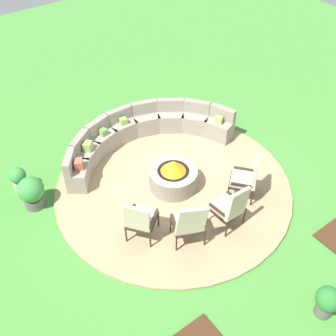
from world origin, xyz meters
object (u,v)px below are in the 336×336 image
(curved_stone_bench, at_px, (141,134))
(lounge_chair_front_left, at_px, (140,219))
(fire_pit, at_px, (173,176))
(potted_plant_1, at_px, (328,301))
(potted_plant_0, at_px, (18,178))
(lounge_chair_back_right, at_px, (247,177))
(potted_plant_2, at_px, (32,192))
(lounge_chair_back_left, at_px, (231,206))
(lounge_chair_front_right, at_px, (189,223))

(curved_stone_bench, xyz_separation_m, lounge_chair_front_left, (-1.65, -2.46, 0.21))
(fire_pit, relative_size, potted_plant_1, 1.60)
(curved_stone_bench, distance_m, potted_plant_0, 3.10)
(fire_pit, distance_m, potted_plant_1, 4.04)
(lounge_chair_back_right, bearing_deg, potted_plant_1, -146.14)
(fire_pit, bearing_deg, potted_plant_2, 154.08)
(lounge_chair_front_left, bearing_deg, curved_stone_bench, 108.36)
(curved_stone_bench, relative_size, potted_plant_2, 5.72)
(lounge_chair_back_left, height_order, potted_plant_2, lounge_chair_back_left)
(lounge_chair_front_right, xyz_separation_m, lounge_chair_back_left, (0.94, -0.15, -0.02))
(potted_plant_0, bearing_deg, fire_pit, -35.37)
(potted_plant_0, bearing_deg, lounge_chair_front_right, -58.54)
(lounge_chair_front_left, bearing_deg, lounge_chair_back_left, 26.08)
(fire_pit, xyz_separation_m, lounge_chair_front_right, (-0.71, -1.46, 0.29))
(lounge_chair_front_right, bearing_deg, potted_plant_1, -46.82)
(curved_stone_bench, xyz_separation_m, potted_plant_2, (-3.02, -0.31, 0.03))
(lounge_chair_front_left, bearing_deg, fire_pit, 81.94)
(lounge_chair_back_right, relative_size, potted_plant_0, 1.80)
(lounge_chair_front_left, xyz_separation_m, potted_plant_1, (1.64, -3.23, -0.21))
(fire_pit, distance_m, lounge_chair_back_left, 1.64)
(fire_pit, height_order, potted_plant_2, fire_pit)
(fire_pit, distance_m, lounge_chair_front_right, 1.64)
(lounge_chair_back_left, bearing_deg, lounge_chair_front_left, 149.42)
(lounge_chair_front_right, relative_size, potted_plant_2, 1.48)
(potted_plant_2, bearing_deg, fire_pit, -25.92)
(potted_plant_0, bearing_deg, potted_plant_2, -85.43)
(curved_stone_bench, bearing_deg, lounge_chair_back_right, -73.32)
(lounge_chair_front_left, distance_m, potted_plant_1, 3.63)
(lounge_chair_back_right, bearing_deg, lounge_chair_front_left, 131.96)
(curved_stone_bench, height_order, potted_plant_0, curved_stone_bench)
(lounge_chair_front_left, height_order, lounge_chair_front_right, lounge_chair_front_right)
(fire_pit, height_order, lounge_chair_front_right, lounge_chair_front_right)
(lounge_chair_back_left, xyz_separation_m, potted_plant_2, (-3.01, 2.95, -0.19))
(potted_plant_1, bearing_deg, curved_stone_bench, 89.91)
(potted_plant_2, bearing_deg, potted_plant_1, -60.74)
(lounge_chair_back_left, bearing_deg, potted_plant_0, 125.80)
(lounge_chair_front_right, bearing_deg, lounge_chair_back_left, 13.99)
(potted_plant_1, bearing_deg, lounge_chair_front_left, 116.96)
(lounge_chair_front_right, xyz_separation_m, potted_plant_1, (0.95, -2.57, -0.24))
(lounge_chair_front_right, bearing_deg, potted_plant_2, 149.38)
(potted_plant_1, bearing_deg, fire_pit, 93.34)
(fire_pit, bearing_deg, curved_stone_bench, 81.61)
(potted_plant_1, bearing_deg, lounge_chair_front_right, 110.19)
(lounge_chair_front_left, bearing_deg, potted_plant_2, 174.72)
(fire_pit, relative_size, lounge_chair_front_left, 1.03)
(lounge_chair_back_left, distance_m, potted_plant_0, 4.74)
(lounge_chair_front_left, xyz_separation_m, lounge_chair_back_left, (1.63, -0.80, 0.01))
(potted_plant_0, bearing_deg, curved_stone_bench, -6.52)
(fire_pit, relative_size, curved_stone_bench, 0.25)
(lounge_chair_front_right, height_order, lounge_chair_back_right, lounge_chair_front_right)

